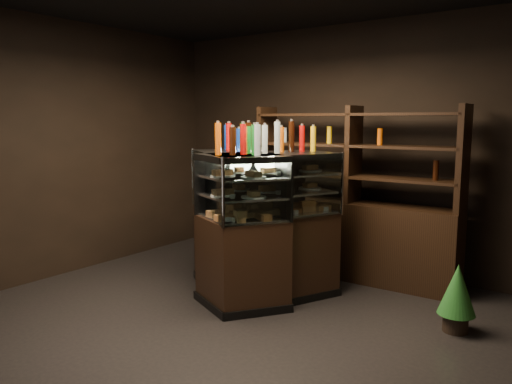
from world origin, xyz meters
TOP-DOWN VIEW (x-y plane):
  - ground at (0.00, 0.00)m, footprint 5.00×5.00m
  - room_shell at (0.00, 0.00)m, footprint 5.02×5.02m
  - display_case at (-0.20, 0.87)m, footprint 1.70×1.56m
  - food_display at (-0.20, 0.86)m, footprint 1.25×1.24m
  - bottles_top at (-0.20, 0.87)m, footprint 1.08×1.09m
  - potted_conifer at (1.78, 1.17)m, footprint 0.32×0.32m
  - back_shelving at (0.36, 2.05)m, footprint 2.45×0.46m

SIDE VIEW (x-z plane):
  - ground at x=0.00m, z-range 0.00..0.00m
  - potted_conifer at x=1.78m, z-range 0.05..0.74m
  - display_case at x=-0.20m, z-range -0.25..1.26m
  - back_shelving at x=0.36m, z-range -0.40..1.60m
  - food_display at x=-0.20m, z-range 0.88..1.34m
  - bottles_top at x=-0.20m, z-range 1.50..1.80m
  - room_shell at x=0.00m, z-range 0.44..3.45m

